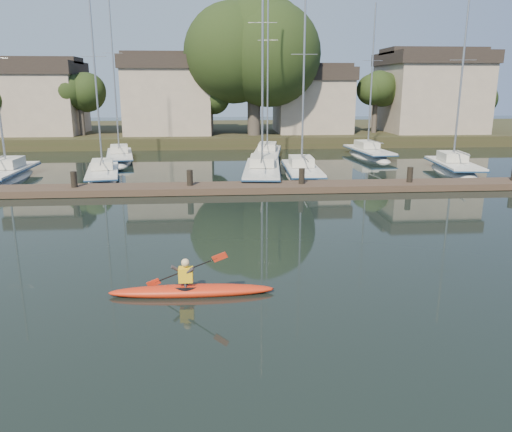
{
  "coord_description": "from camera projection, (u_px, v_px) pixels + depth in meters",
  "views": [
    {
      "loc": [
        -1.56,
        -12.26,
        5.52
      ],
      "look_at": [
        -0.26,
        4.17,
        1.2
      ],
      "focal_mm": 35.0,
      "sensor_mm": 36.0,
      "label": 1
    }
  ],
  "objects": [
    {
      "name": "dock",
      "position": [
        246.0,
        188.0,
        26.79
      ],
      "size": [
        34.0,
        2.0,
        1.8
      ],
      "color": "#4D382C",
      "rests_on": "ground"
    },
    {
      "name": "sailboat_5",
      "position": [
        120.0,
        162.0,
        38.07
      ],
      "size": [
        3.33,
        8.32,
        13.44
      ],
      "rotation": [
        0.0,
        0.0,
        0.18
      ],
      "color": "silver",
      "rests_on": "ground"
    },
    {
      "name": "sailboat_6",
      "position": [
        267.0,
        160.0,
        39.1
      ],
      "size": [
        3.44,
        9.67,
        15.07
      ],
      "rotation": [
        0.0,
        0.0,
        -0.16
      ],
      "color": "silver",
      "rests_on": "ground"
    },
    {
      "name": "sailboat_2",
      "position": [
        262.0,
        180.0,
        31.05
      ],
      "size": [
        3.2,
        9.6,
        15.59
      ],
      "rotation": [
        0.0,
        0.0,
        -0.11
      ],
      "color": "silver",
      "rests_on": "ground"
    },
    {
      "name": "sailboat_4",
      "position": [
        453.0,
        175.0,
        33.01
      ],
      "size": [
        2.97,
        7.48,
        12.38
      ],
      "rotation": [
        0.0,
        0.0,
        -0.11
      ],
      "color": "silver",
      "rests_on": "ground"
    },
    {
      "name": "sailboat_7",
      "position": [
        368.0,
        159.0,
        40.09
      ],
      "size": [
        2.75,
        8.1,
        12.83
      ],
      "rotation": [
        0.0,
        0.0,
        0.08
      ],
      "color": "silver",
      "rests_on": "ground"
    },
    {
      "name": "sailboat_0",
      "position": [
        7.0,
        183.0,
        30.33
      ],
      "size": [
        2.22,
        7.79,
        12.34
      ],
      "rotation": [
        0.0,
        0.0,
        0.0
      ],
      "color": "silver",
      "rests_on": "ground"
    },
    {
      "name": "shore",
      "position": [
        246.0,
        108.0,
        51.5
      ],
      "size": [
        90.0,
        25.25,
        12.75
      ],
      "color": "#282E17",
      "rests_on": "ground"
    },
    {
      "name": "sailboat_1",
      "position": [
        103.0,
        181.0,
        30.66
      ],
      "size": [
        3.2,
        7.79,
        12.39
      ],
      "rotation": [
        0.0,
        0.0,
        0.18
      ],
      "color": "silver",
      "rests_on": "ground"
    },
    {
      "name": "ground",
      "position": [
        278.0,
        298.0,
        13.34
      ],
      "size": [
        160.0,
        160.0,
        0.0
      ],
      "primitive_type": "plane",
      "color": "black",
      "rests_on": "ground"
    },
    {
      "name": "kayak",
      "position": [
        191.0,
        288.0,
        13.56
      ],
      "size": [
        4.51,
        0.98,
        1.44
      ],
      "rotation": [
        0.0,
        0.0,
        -0.01
      ],
      "color": "#D64310",
      "rests_on": "ground"
    },
    {
      "name": "sailboat_3",
      "position": [
        302.0,
        179.0,
        31.31
      ],
      "size": [
        2.4,
        7.97,
        12.72
      ],
      "rotation": [
        0.0,
        0.0,
        -0.04
      ],
      "color": "silver",
      "rests_on": "ground"
    }
  ]
}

